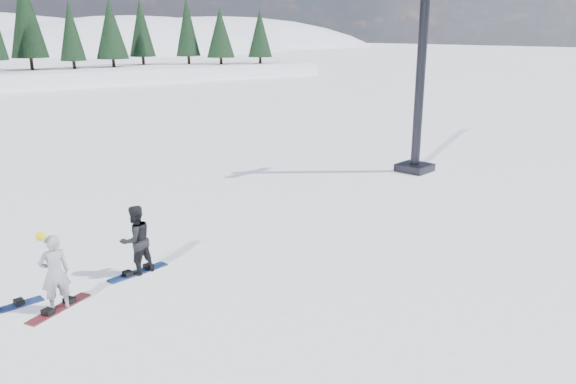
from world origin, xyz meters
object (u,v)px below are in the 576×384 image
Objects in this scene: lift_tower at (420,90)px; snowboarder_man at (136,240)px; snowboarder_woman at (55,272)px; snowboard_loose_c at (5,309)px.

lift_tower reaches higher than snowboarder_man.
snowboarder_woman is (-15.07, -3.69, -2.48)m from lift_tower.
snowboarder_woman is at bearing 8.46° from snowboarder_man.
lift_tower reaches higher than snowboard_loose_c.
snowboarder_woman is 1.37m from snowboard_loose_c.
snowboarder_woman is 2.16m from snowboarder_man.
lift_tower is 4.87× the size of snowboarder_man.
snowboard_loose_c is (-0.90, 0.65, -0.81)m from snowboarder_woman.
snowboarder_man is 3.03m from snowboard_loose_c.
lift_tower is 16.58m from snowboard_loose_c.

